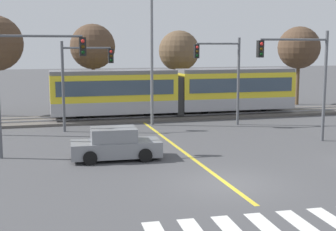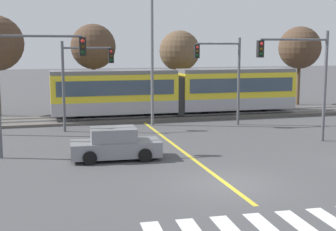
% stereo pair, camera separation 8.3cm
% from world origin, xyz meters
% --- Properties ---
extents(ground_plane, '(200.00, 200.00, 0.00)m').
position_xyz_m(ground_plane, '(0.00, 0.00, 0.00)').
color(ground_plane, '#474749').
extents(track_bed, '(120.00, 4.00, 0.18)m').
position_xyz_m(track_bed, '(0.00, 17.26, 0.09)').
color(track_bed, '#56514C').
rests_on(track_bed, ground).
extents(rail_near, '(120.00, 0.08, 0.10)m').
position_xyz_m(rail_near, '(0.00, 16.54, 0.23)').
color(rail_near, '#939399').
rests_on(rail_near, track_bed).
extents(rail_far, '(120.00, 0.08, 0.10)m').
position_xyz_m(rail_far, '(0.00, 17.98, 0.23)').
color(rail_far, '#939399').
rests_on(rail_far, track_bed).
extents(light_rail_tram, '(18.50, 2.64, 3.43)m').
position_xyz_m(light_rail_tram, '(2.93, 17.26, 2.05)').
color(light_rail_tram, '#9E9EA3').
rests_on(light_rail_tram, track_bed).
extents(crosswalk_stripe_3, '(0.67, 2.82, 0.01)m').
position_xyz_m(crosswalk_stripe_3, '(-0.55, -4.64, 0.00)').
color(crosswalk_stripe_3, silver).
rests_on(crosswalk_stripe_3, ground).
extents(crosswalk_stripe_4, '(0.67, 2.82, 0.01)m').
position_xyz_m(crosswalk_stripe_4, '(0.55, -4.68, 0.00)').
color(crosswalk_stripe_4, silver).
rests_on(crosswalk_stripe_4, ground).
extents(lane_centre_line, '(0.20, 17.92, 0.01)m').
position_xyz_m(lane_centre_line, '(0.00, 6.30, 0.00)').
color(lane_centre_line, gold).
rests_on(lane_centre_line, ground).
extents(sedan_crossing, '(4.28, 2.07, 1.52)m').
position_xyz_m(sedan_crossing, '(-3.57, 5.15, 0.70)').
color(sedan_crossing, gray).
rests_on(sedan_crossing, ground).
extents(traffic_light_far_left, '(3.25, 0.38, 5.63)m').
position_xyz_m(traffic_light_far_left, '(-4.46, 13.21, 3.71)').
color(traffic_light_far_left, '#515459').
rests_on(traffic_light_far_left, ground).
extents(traffic_light_mid_left, '(4.25, 0.38, 6.21)m').
position_xyz_m(traffic_light_mid_left, '(-7.42, 6.78, 4.14)').
color(traffic_light_mid_left, '#515459').
rests_on(traffic_light_mid_left, ground).
extents(traffic_light_mid_right, '(4.25, 0.38, 6.16)m').
position_xyz_m(traffic_light_mid_right, '(6.98, 6.45, 4.08)').
color(traffic_light_mid_right, '#515459').
rests_on(traffic_light_mid_right, ground).
extents(traffic_light_far_right, '(3.25, 0.38, 5.90)m').
position_xyz_m(traffic_light_far_right, '(4.93, 12.86, 3.88)').
color(traffic_light_far_right, '#515459').
rests_on(traffic_light_far_right, ground).
extents(street_lamp_centre, '(1.87, 0.28, 8.86)m').
position_xyz_m(street_lamp_centre, '(0.47, 14.19, 4.97)').
color(street_lamp_centre, slate).
rests_on(street_lamp_centre, ground).
extents(bare_tree_west, '(3.61, 3.61, 7.10)m').
position_xyz_m(bare_tree_west, '(-2.80, 21.61, 5.27)').
color(bare_tree_west, brown).
rests_on(bare_tree_west, ground).
extents(bare_tree_east, '(3.37, 3.37, 6.63)m').
position_xyz_m(bare_tree_east, '(4.26, 21.14, 4.91)').
color(bare_tree_east, brown).
rests_on(bare_tree_east, ground).
extents(bare_tree_far_east, '(3.82, 3.82, 7.12)m').
position_xyz_m(bare_tree_far_east, '(15.82, 21.87, 5.18)').
color(bare_tree_far_east, brown).
rests_on(bare_tree_far_east, ground).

